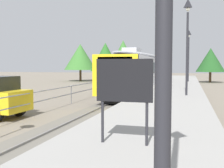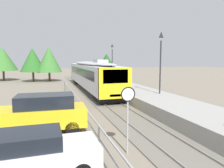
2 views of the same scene
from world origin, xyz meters
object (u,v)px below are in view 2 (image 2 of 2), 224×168
Objects in this scene: commuter_train at (91,73)px; parked_hatchback_white at (37,153)px; platform_lamp_mid_platform at (161,51)px; speed_limit_sign at (128,103)px; parked_suv_yellow at (43,113)px; platform_lamp_far_end at (112,55)px.

commuter_train reaches higher than parked_hatchback_white.
platform_lamp_mid_platform reaches higher than speed_limit_sign.
parked_suv_yellow is at bearing -154.41° from platform_lamp_mid_platform.
parked_suv_yellow reaches higher than parked_hatchback_white.
platform_lamp_mid_platform reaches higher than commuter_train.
platform_lamp_far_end is at bearing 45.44° from commuter_train.
parked_suv_yellow is (-5.55, -14.57, -1.09)m from commuter_train.
platform_lamp_far_end is 25.40m from parked_hatchback_white.
parked_suv_yellow is at bearing -117.29° from platform_lamp_far_end.
parked_hatchback_white is (-9.80, -23.12, -3.83)m from platform_lamp_far_end.
parked_suv_yellow is at bearing -110.84° from commuter_train.
platform_lamp_far_end reaches higher than parked_suv_yellow.
platform_lamp_far_end is (4.14, 4.21, 2.47)m from commuter_train.
commuter_train is 4.37× the size of parked_suv_yellow.
platform_lamp_far_end is 1.15× the size of parked_suv_yellow.
parked_hatchback_white is at bearing -137.50° from platform_lamp_mid_platform.
commuter_train is at bearing 112.63° from platform_lamp_mid_platform.
commuter_train is at bearing 69.16° from parked_suv_yellow.
parked_suv_yellow is at bearing 132.07° from speed_limit_sign.
commuter_train reaches higher than parked_suv_yellow.
platform_lamp_far_end is at bearing 67.03° from parked_hatchback_white.
speed_limit_sign is at bearing -105.68° from platform_lamp_far_end.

